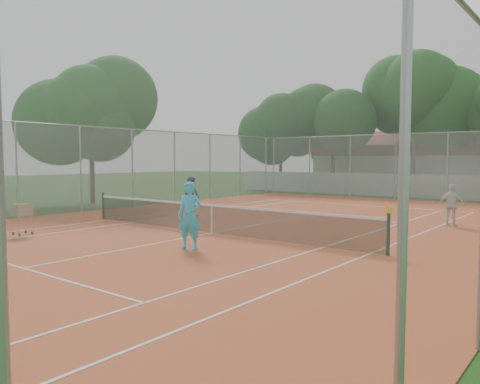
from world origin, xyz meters
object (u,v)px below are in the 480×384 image
Objects in this scene: ball_hopper at (22,218)px; player_far_left at (191,196)px; tennis_net at (212,218)px; clubhouse at (422,162)px; player_near at (190,216)px; player_far_right at (452,205)px.

player_far_left is at bearing 104.07° from ball_hopper.
tennis_net is 7.01× the size of player_far_left.
clubhouse is 31.70m from player_near.
player_near reaches higher than ball_hopper.
clubhouse reaches higher than player_far_right.
player_far_left is (-5.29, 5.54, -0.08)m from player_near.
player_far_right is at bearing 64.99° from ball_hopper.
player_near is at bearing 66.50° from player_far_right.
clubhouse reaches higher than tennis_net.
clubhouse is at bearing -80.24° from player_far_left.
player_near is 10.07m from player_far_right.
player_far_right is (5.84, 6.54, 0.29)m from tennis_net.
tennis_net is 0.72× the size of clubhouse.
clubhouse is at bearing 76.29° from player_near.
player_far_left is 1.09× the size of player_far_right.
player_near is at bearing 147.55° from player_far_left.
ball_hopper is (-10.39, -10.62, -0.22)m from player_far_right.
clubhouse is at bearing -68.07° from player_far_right.
tennis_net is at bearing 99.44° from player_near.
clubhouse is 8.89× the size of player_near.
player_near is 7.66m from player_far_left.
player_far_right is (4.44, 9.03, -0.14)m from player_near.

